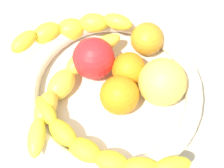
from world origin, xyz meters
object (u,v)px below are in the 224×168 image
object	(u,v)px
banana_arching_top	(66,85)
orange_front	(129,69)
apple_yellow	(162,82)
banana_draped_left	(71,29)
tomato_red	(94,58)
fruit_bowl	(112,91)
orange_mid_right	(119,95)
banana_draped_right	(101,150)
orange_mid_left	(147,39)

from	to	relation	value
banana_arching_top	orange_front	size ratio (longest dim) A/B	4.52
banana_arching_top	apple_yellow	size ratio (longest dim) A/B	3.32
banana_draped_left	tomato_red	distance (cm)	7.46
banana_draped_left	fruit_bowl	bearing A→B (deg)	-115.31
banana_draped_left	orange_mid_right	world-z (taller)	orange_mid_right
banana_arching_top	orange_mid_right	size ratio (longest dim) A/B	4.09
banana_draped_right	orange_front	xyz separation A→B (cm)	(13.72, 3.11, 0.19)
banana_draped_right	banana_arching_top	bearing A→B (deg)	59.44
banana_arching_top	orange_mid_right	distance (cm)	8.81
fruit_bowl	orange_mid_right	bearing A→B (deg)	-119.50
apple_yellow	banana_draped_left	bearing A→B (deg)	85.09
banana_draped_right	orange_front	bearing A→B (deg)	12.77
banana_draped_right	tomato_red	xyz separation A→B (cm)	(12.17, 8.90, 0.89)
orange_mid_left	orange_mid_right	world-z (taller)	orange_mid_right
banana_arching_top	apple_yellow	distance (cm)	15.30
tomato_red	banana_draped_left	bearing A→B (deg)	64.69
orange_front	orange_mid_right	size ratio (longest dim) A/B	0.90
banana_draped_right	apple_yellow	size ratio (longest dim) A/B	3.34
banana_arching_top	orange_mid_left	world-z (taller)	orange_mid_left
fruit_bowl	orange_front	world-z (taller)	orange_front
banana_draped_left	orange_front	distance (cm)	12.64
apple_yellow	banana_draped_right	bearing A→B (deg)	168.47
orange_mid_right	banana_arching_top	bearing A→B (deg)	107.05
fruit_bowl	banana_draped_right	distance (cm)	10.86
orange_mid_left	orange_mid_right	xyz separation A→B (cm)	(-11.86, -1.35, 0.23)
fruit_bowl	banana_draped_right	xyz separation A→B (cm)	(-9.87, -4.02, 2.10)
orange_mid_right	orange_mid_left	bearing A→B (deg)	6.52
orange_mid_right	apple_yellow	world-z (taller)	apple_yellow
apple_yellow	orange_mid_right	bearing A→B (deg)	136.48
banana_draped_right	fruit_bowl	bearing A→B (deg)	22.15
tomato_red	orange_mid_right	bearing A→B (deg)	-116.58
orange_front	apple_yellow	bearing A→B (deg)	-89.42
fruit_bowl	tomato_red	distance (cm)	6.17
orange_mid_right	apple_yellow	xyz separation A→B (cm)	(5.06, -4.80, 0.72)
tomato_red	apple_yellow	size ratio (longest dim) A/B	0.92
banana_draped_left	apple_yellow	xyz separation A→B (cm)	(-1.59, -18.45, 0.56)
banana_draped_right	banana_arching_top	distance (cm)	12.08
orange_mid_right	banana_draped_right	bearing A→B (deg)	-167.14
fruit_bowl	apple_yellow	xyz separation A→B (cm)	(3.91, -6.83, 3.31)
orange_front	tomato_red	size ratio (longest dim) A/B	0.80
apple_yellow	banana_arching_top	bearing A→B (deg)	120.02
fruit_bowl	orange_mid_right	size ratio (longest dim) A/B	4.75
banana_draped_left	apple_yellow	distance (cm)	18.52
banana_draped_left	orange_mid_left	distance (cm)	13.36
orange_front	orange_mid_right	bearing A→B (deg)	-167.39
orange_mid_right	tomato_red	xyz separation A→B (cm)	(3.45, 6.91, 0.41)
banana_draped_right	banana_draped_left	bearing A→B (deg)	45.51
banana_draped_right	tomato_red	size ratio (longest dim) A/B	3.64
fruit_bowl	orange_front	distance (cm)	4.57
banana_draped_right	tomato_red	bearing A→B (deg)	36.16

